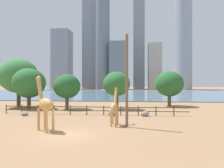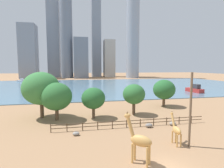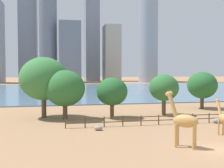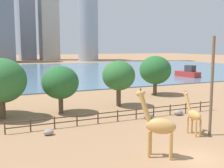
{
  "view_description": "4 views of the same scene",
  "coord_description": "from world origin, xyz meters",
  "px_view_note": "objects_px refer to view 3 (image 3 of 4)",
  "views": [
    {
      "loc": [
        5.54,
        -18.16,
        4.38
      ],
      "look_at": [
        1.6,
        21.49,
        4.32
      ],
      "focal_mm": 35.0,
      "sensor_mm": 36.0,
      "label": 1
    },
    {
      "loc": [
        -8.75,
        -15.11,
        10.0
      ],
      "look_at": [
        -0.5,
        27.27,
        5.77
      ],
      "focal_mm": 28.0,
      "sensor_mm": 36.0,
      "label": 2
    },
    {
      "loc": [
        -14.1,
        -22.28,
        7.04
      ],
      "look_at": [
        -2.84,
        33.78,
        4.3
      ],
      "focal_mm": 45.0,
      "sensor_mm": 36.0,
      "label": 3
    },
    {
      "loc": [
        -14.32,
        -15.99,
        8.41
      ],
      "look_at": [
        0.03,
        15.89,
        3.72
      ],
      "focal_mm": 45.0,
      "sensor_mm": 36.0,
      "label": 4
    }
  ],
  "objects_px": {
    "boulder_small": "(187,122)",
    "tree_left_small": "(164,88)",
    "giraffe_tall": "(184,121)",
    "tree_right_small": "(44,79)",
    "tree_right_tall": "(202,85)",
    "boulder_by_pole": "(98,128)",
    "tree_left_large": "(65,88)",
    "tree_center_broad": "(112,92)",
    "giraffe_companion": "(223,118)",
    "boulder_near_fence": "(217,121)"
  },
  "relations": [
    {
      "from": "tree_center_broad",
      "to": "tree_left_large",
      "type": "bearing_deg",
      "value": 179.34
    },
    {
      "from": "boulder_small",
      "to": "tree_left_small",
      "type": "bearing_deg",
      "value": 90.35
    },
    {
      "from": "boulder_near_fence",
      "to": "tree_left_small",
      "type": "xyz_separation_m",
      "value": [
        -4.43,
        7.85,
        3.99
      ]
    },
    {
      "from": "tree_right_tall",
      "to": "boulder_small",
      "type": "bearing_deg",
      "value": -125.37
    },
    {
      "from": "boulder_near_fence",
      "to": "tree_center_broad",
      "type": "distance_m",
      "value": 15.15
    },
    {
      "from": "boulder_small",
      "to": "tree_center_broad",
      "type": "bearing_deg",
      "value": 140.22
    },
    {
      "from": "boulder_by_pole",
      "to": "tree_right_tall",
      "type": "distance_m",
      "value": 26.68
    },
    {
      "from": "tree_left_large",
      "to": "tree_left_small",
      "type": "height_order",
      "value": "tree_left_large"
    },
    {
      "from": "giraffe_companion",
      "to": "tree_center_broad",
      "type": "bearing_deg",
      "value": 37.4
    },
    {
      "from": "tree_center_broad",
      "to": "tree_right_small",
      "type": "distance_m",
      "value": 10.39
    },
    {
      "from": "boulder_small",
      "to": "giraffe_companion",
      "type": "bearing_deg",
      "value": -82.53
    },
    {
      "from": "boulder_by_pole",
      "to": "tree_left_large",
      "type": "xyz_separation_m",
      "value": [
        -3.6,
        8.42,
        4.21
      ]
    },
    {
      "from": "giraffe_companion",
      "to": "boulder_by_pole",
      "type": "xyz_separation_m",
      "value": [
        -12.74,
        5.45,
        -1.66
      ]
    },
    {
      "from": "boulder_small",
      "to": "tree_center_broad",
      "type": "relative_size",
      "value": 0.2
    },
    {
      "from": "giraffe_tall",
      "to": "tree_center_broad",
      "type": "bearing_deg",
      "value": -37.68
    },
    {
      "from": "boulder_by_pole",
      "to": "tree_left_small",
      "type": "distance_m",
      "value": 15.5
    },
    {
      "from": "giraffe_companion",
      "to": "boulder_by_pole",
      "type": "height_order",
      "value": "giraffe_companion"
    },
    {
      "from": "boulder_near_fence",
      "to": "tree_left_large",
      "type": "distance_m",
      "value": 21.48
    },
    {
      "from": "boulder_near_fence",
      "to": "tree_left_small",
      "type": "height_order",
      "value": "tree_left_small"
    },
    {
      "from": "giraffe_companion",
      "to": "tree_left_small",
      "type": "height_order",
      "value": "tree_left_small"
    },
    {
      "from": "tree_center_broad",
      "to": "tree_right_tall",
      "type": "relative_size",
      "value": 0.88
    },
    {
      "from": "tree_right_small",
      "to": "boulder_by_pole",
      "type": "bearing_deg",
      "value": -57.65
    },
    {
      "from": "boulder_small",
      "to": "tree_left_small",
      "type": "xyz_separation_m",
      "value": [
        -0.05,
        7.97,
        3.98
      ]
    },
    {
      "from": "tree_right_small",
      "to": "giraffe_companion",
      "type": "bearing_deg",
      "value": -39.45
    },
    {
      "from": "tree_right_tall",
      "to": "tree_center_broad",
      "type": "bearing_deg",
      "value": -160.02
    },
    {
      "from": "giraffe_companion",
      "to": "tree_right_small",
      "type": "xyz_separation_m",
      "value": [
        -19.41,
        15.97,
        3.9
      ]
    },
    {
      "from": "giraffe_companion",
      "to": "tree_right_small",
      "type": "relative_size",
      "value": 0.45
    },
    {
      "from": "boulder_small",
      "to": "tree_center_broad",
      "type": "height_order",
      "value": "tree_center_broad"
    },
    {
      "from": "boulder_small",
      "to": "tree_left_small",
      "type": "distance_m",
      "value": 8.91
    },
    {
      "from": "boulder_small",
      "to": "tree_right_tall",
      "type": "relative_size",
      "value": 0.18
    },
    {
      "from": "giraffe_tall",
      "to": "tree_right_small",
      "type": "distance_m",
      "value": 23.64
    },
    {
      "from": "boulder_by_pole",
      "to": "tree_center_broad",
      "type": "height_order",
      "value": "tree_center_broad"
    },
    {
      "from": "giraffe_companion",
      "to": "tree_right_tall",
      "type": "height_order",
      "value": "tree_right_tall"
    },
    {
      "from": "tree_left_large",
      "to": "tree_left_small",
      "type": "relative_size",
      "value": 1.1
    },
    {
      "from": "boulder_small",
      "to": "tree_left_small",
      "type": "relative_size",
      "value": 0.19
    },
    {
      "from": "tree_left_large",
      "to": "tree_right_small",
      "type": "relative_size",
      "value": 0.79
    },
    {
      "from": "tree_center_broad",
      "to": "tree_left_small",
      "type": "xyz_separation_m",
      "value": [
        8.52,
        0.84,
        0.42
      ]
    },
    {
      "from": "tree_left_small",
      "to": "tree_right_small",
      "type": "height_order",
      "value": "tree_right_small"
    },
    {
      "from": "boulder_small",
      "to": "giraffe_tall",
      "type": "bearing_deg",
      "value": -118.03
    },
    {
      "from": "boulder_near_fence",
      "to": "boulder_small",
      "type": "xyz_separation_m",
      "value": [
        -4.38,
        -0.11,
        0.0
      ]
    },
    {
      "from": "tree_left_small",
      "to": "tree_right_small",
      "type": "distance_m",
      "value": 18.6
    },
    {
      "from": "tree_right_tall",
      "to": "giraffe_tall",
      "type": "bearing_deg",
      "value": -122.43
    },
    {
      "from": "tree_right_tall",
      "to": "tree_left_small",
      "type": "relative_size",
      "value": 1.06
    },
    {
      "from": "tree_left_large",
      "to": "giraffe_tall",
      "type": "bearing_deg",
      "value": -59.47
    },
    {
      "from": "giraffe_companion",
      "to": "boulder_by_pole",
      "type": "relative_size",
      "value": 4.06
    },
    {
      "from": "tree_left_large",
      "to": "tree_right_tall",
      "type": "distance_m",
      "value": 26.12
    },
    {
      "from": "tree_right_tall",
      "to": "boulder_by_pole",
      "type": "bearing_deg",
      "value": -145.28
    },
    {
      "from": "giraffe_tall",
      "to": "tree_left_large",
      "type": "distance_m",
      "value": 20.08
    },
    {
      "from": "boulder_small",
      "to": "tree_right_tall",
      "type": "bearing_deg",
      "value": 54.63
    },
    {
      "from": "tree_left_large",
      "to": "tree_right_tall",
      "type": "relative_size",
      "value": 1.04
    }
  ]
}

